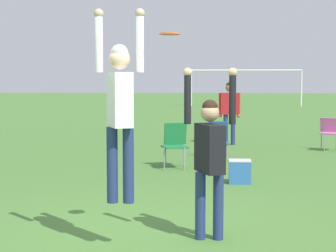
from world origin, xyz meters
TOP-DOWN VIEW (x-y plane):
  - ground_plane at (0.00, 0.00)m, footprint 120.00×120.00m
  - person_jumping at (-0.25, -0.32)m, footprint 0.54×0.44m
  - person_defending at (0.71, 0.09)m, footprint 0.61×0.50m
  - frisbee at (0.27, -0.06)m, footprint 0.23×0.23m
  - camping_chair_0 at (0.95, 6.63)m, footprint 0.48×0.52m
  - camping_chair_1 at (0.03, 5.22)m, footprint 0.60×0.65m
  - camping_chair_3 at (3.83, 8.23)m, footprint 0.61×0.66m
  - person_spectator_near at (1.31, 9.26)m, footprint 0.61×0.25m
  - cooler_box at (1.27, 3.56)m, footprint 0.38×0.29m
  - soccer_goal at (3.20, 29.88)m, footprint 7.10×0.10m

SIDE VIEW (x-z plane):
  - ground_plane at x=0.00m, z-range 0.00..0.00m
  - cooler_box at x=1.27m, z-range 0.00..0.42m
  - camping_chair_0 at x=0.95m, z-range 0.05..0.90m
  - camping_chair_3 at x=3.83m, z-range 0.10..0.92m
  - camping_chair_1 at x=0.03m, z-range 0.08..1.01m
  - person_defending at x=0.71m, z-range 0.05..2.02m
  - person_spectator_near at x=1.31m, z-range 0.18..1.92m
  - person_jumping at x=-0.25m, z-range 0.56..2.65m
  - soccer_goal at x=3.20m, z-range 0.67..3.02m
  - frisbee at x=0.27m, z-range 2.33..2.35m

